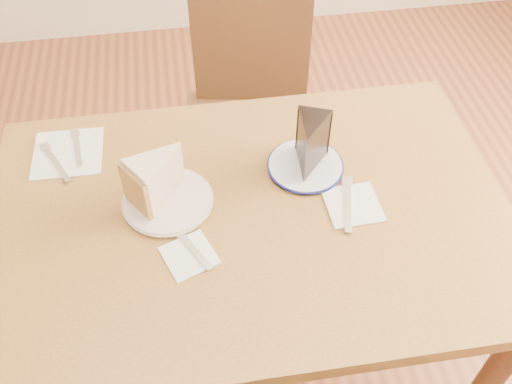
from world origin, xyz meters
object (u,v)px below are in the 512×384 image
Objects in this scene: table at (251,237)px; carrot_cake at (161,177)px; plate_cream at (168,201)px; plate_navy at (305,166)px; chair_far at (250,123)px; chocolate_cake at (309,147)px.

carrot_cake reaches higher than table.
plate_cream is 1.13× the size of plate_navy.
carrot_cake is (-0.01, 0.02, 0.06)m from plate_cream.
chair_far reaches higher than chocolate_cake.
table is 0.22m from plate_cream.
table is 0.26m from chocolate_cake.
carrot_cake is at bearing -173.51° from plate_navy.
carrot_cake reaches higher than plate_cream.
chair_far is 0.65m from carrot_cake.
plate_navy is at bearing -38.28° from chocolate_cake.
table is at bearing 57.28° from chocolate_cake.
chair_far is at bearing 62.82° from plate_cream.
chair_far is 7.14× the size of chocolate_cake.
plate_cream is 1.56× the size of carrot_cake.
plate_cream is at bearing -169.52° from plate_navy.
chair_far reaches higher than plate_cream.
plate_cream is 0.35m from chocolate_cake.
chocolate_cake is at bearing 60.83° from carrot_cake.
carrot_cake is 1.03× the size of chocolate_cake.
chair_far reaches higher than table.
chair_far is 0.53m from plate_navy.
carrot_cake is (-0.35, -0.04, 0.06)m from plate_navy.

